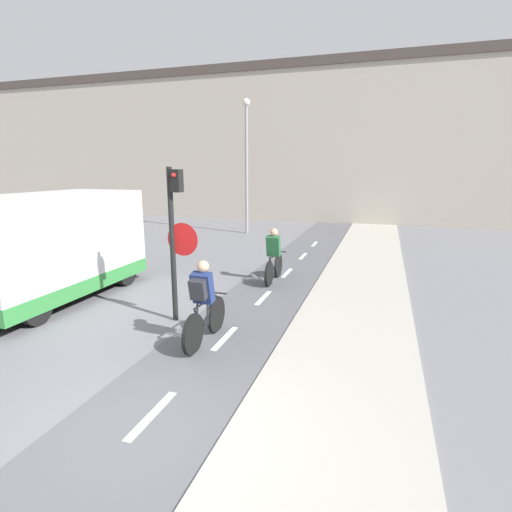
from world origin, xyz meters
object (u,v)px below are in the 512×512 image
object	(u,v)px
cyclist_near	(204,305)
cyclist_far	(274,258)
street_lamp_far	(246,152)
traffic_light_pole	(175,228)
van	(51,249)

from	to	relation	value
cyclist_near	cyclist_far	world-z (taller)	cyclist_near
street_lamp_far	cyclist_near	xyz separation A→B (m)	(3.42, -12.28, -3.16)
traffic_light_pole	van	size ratio (longest dim) A/B	0.68
street_lamp_far	cyclist_far	bearing A→B (deg)	-66.02
van	cyclist_far	bearing A→B (deg)	32.76
traffic_light_pole	street_lamp_far	bearing A→B (deg)	102.03
traffic_light_pole	van	world-z (taller)	traffic_light_pole
traffic_light_pole	cyclist_far	world-z (taller)	traffic_light_pole
cyclist_far	van	bearing A→B (deg)	-147.24
cyclist_near	cyclist_far	distance (m)	4.29
van	street_lamp_far	bearing A→B (deg)	83.97
street_lamp_far	cyclist_near	distance (m)	13.13
traffic_light_pole	cyclist_near	xyz separation A→B (m)	(0.99, -0.87, -1.23)
cyclist_far	street_lamp_far	bearing A→B (deg)	113.98
traffic_light_pole	cyclist_far	distance (m)	3.83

